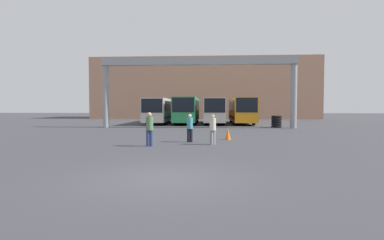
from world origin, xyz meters
TOP-DOWN VIEW (x-y plane):
  - ground_plane at (0.00, 0.00)m, footprint 200.00×200.00m
  - building_backdrop at (0.00, 49.69)m, footprint 40.69×12.00m
  - overhead_gantry at (0.00, 21.23)m, footprint 19.14×0.80m
  - bus_slot_0 at (-5.06, 29.59)m, footprint 2.54×12.24m
  - bus_slot_1 at (-1.69, 29.02)m, footprint 2.60×11.09m
  - bus_slot_2 at (1.69, 29.13)m, footprint 2.46×11.31m
  - bus_slot_3 at (5.06, 29.14)m, footprint 2.50×11.34m
  - pedestrian_near_right at (-1.87, 6.91)m, footprint 0.37×0.37m
  - pedestrian_far_center at (1.38, 7.82)m, footprint 0.34×0.34m
  - pedestrian_near_center at (0.07, 8.91)m, footprint 0.34×0.34m
  - traffic_cone at (2.34, 10.34)m, footprint 0.37×0.37m
  - tire_stack at (7.89, 22.31)m, footprint 1.04×1.04m

SIDE VIEW (x-z plane):
  - ground_plane at x=0.00m, z-range 0.00..0.00m
  - traffic_cone at x=2.34m, z-range 0.00..0.75m
  - tire_stack at x=7.89m, z-range 0.00..1.20m
  - pedestrian_near_center at x=0.07m, z-range 0.05..1.68m
  - pedestrian_far_center at x=1.38m, z-range 0.05..1.68m
  - pedestrian_near_right at x=-1.87m, z-range 0.05..1.81m
  - bus_slot_0 at x=-5.06m, z-range 0.24..3.30m
  - bus_slot_2 at x=1.69m, z-range 0.24..3.33m
  - bus_slot_3 at x=5.06m, z-range 0.24..3.39m
  - bus_slot_1 at x=-1.69m, z-range 0.24..3.42m
  - building_backdrop at x=0.00m, z-range 0.00..10.94m
  - overhead_gantry at x=0.00m, z-range 2.08..8.97m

